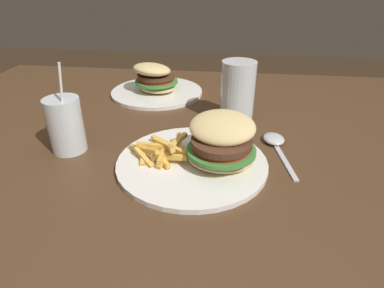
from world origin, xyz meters
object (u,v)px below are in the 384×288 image
Objects in this scene: meal_plate_near at (207,151)px; beer_glass at (237,94)px; juice_glass at (66,126)px; spoon at (275,141)px; meal_plate_far at (156,84)px.

beer_glass is (0.06, 0.22, 0.04)m from meal_plate_near.
juice_glass is (-0.29, 0.03, 0.02)m from meal_plate_near.
beer_glass is 0.16m from spoon.
beer_glass reaches higher than meal_plate_near.
juice_glass is (-0.35, -0.20, -0.02)m from beer_glass.
meal_plate_near is at bearing -104.24° from beer_glass.
meal_plate_far reaches higher than spoon.
juice_glass reaches higher than beer_glass.
meal_plate_far is (-0.19, 0.39, 0.00)m from meal_plate_near.
meal_plate_near is 0.29m from juice_glass.
meal_plate_near is at bearing -64.26° from meal_plate_far.
juice_glass is 0.38m from meal_plate_far.
meal_plate_far is at bearing 145.94° from beer_glass.
meal_plate_near is 1.06× the size of meal_plate_far.
juice_glass is at bearing 174.70° from meal_plate_near.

